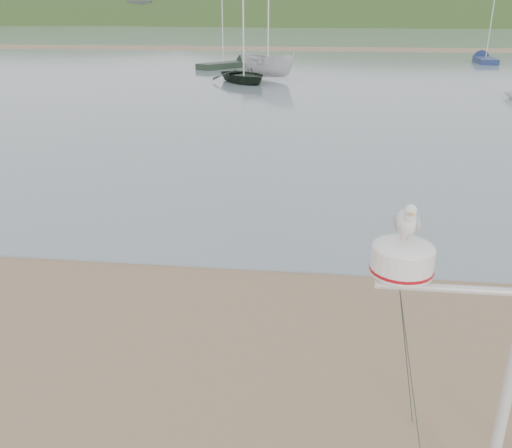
# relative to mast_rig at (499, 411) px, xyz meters

# --- Properties ---
(ground) EXTENTS (560.00, 560.00, 0.00)m
(ground) POSITION_rel_mast_rig_xyz_m (-5.23, 1.21, -1.28)
(ground) COLOR #85684C
(ground) RESTS_ON ground
(water) EXTENTS (560.00, 256.00, 0.04)m
(water) POSITION_rel_mast_rig_xyz_m (-5.23, 133.21, -1.26)
(water) COLOR slate
(water) RESTS_ON ground
(sandbar) EXTENTS (560.00, 7.00, 0.07)m
(sandbar) POSITION_rel_mast_rig_xyz_m (-5.23, 71.21, -1.21)
(sandbar) COLOR #85684C
(sandbar) RESTS_ON water
(hill_ridge) EXTENTS (620.00, 180.00, 80.00)m
(hill_ridge) POSITION_rel_mast_rig_xyz_m (13.28, 236.21, -20.98)
(hill_ridge) COLOR #253D19
(hill_ridge) RESTS_ON ground
(far_cottages) EXTENTS (294.40, 6.30, 8.00)m
(far_cottages) POSITION_rel_mast_rig_xyz_m (-2.23, 197.21, 2.72)
(far_cottages) COLOR silver
(far_cottages) RESTS_ON ground
(mast_rig) EXTENTS (2.35, 2.51, 5.31)m
(mast_rig) POSITION_rel_mast_rig_xyz_m (0.00, 0.00, 0.00)
(mast_rig) COLOR silver
(mast_rig) RESTS_ON ground
(boat_dark) EXTENTS (3.33, 2.83, 4.78)m
(boat_dark) POSITION_rel_mast_rig_xyz_m (-7.32, 34.45, 1.15)
(boat_dark) COLOR black
(boat_dark) RESTS_ON water
(boat_white) EXTENTS (2.73, 2.71, 5.12)m
(boat_white) POSITION_rel_mast_rig_xyz_m (-5.87, 36.99, 1.32)
(boat_white) COLOR silver
(boat_white) RESTS_ON water
(sailboat_dark_mid) EXTENTS (5.33, 6.30, 6.65)m
(sailboat_dark_mid) POSITION_rel_mast_rig_xyz_m (-9.54, 45.91, -0.98)
(sailboat_dark_mid) COLOR black
(sailboat_dark_mid) RESTS_ON ground
(sailboat_blue_far) EXTENTS (2.12, 6.71, 6.58)m
(sailboat_blue_far) POSITION_rel_mast_rig_xyz_m (13.95, 54.37, -0.98)
(sailboat_blue_far) COLOR #16224D
(sailboat_blue_far) RESTS_ON ground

